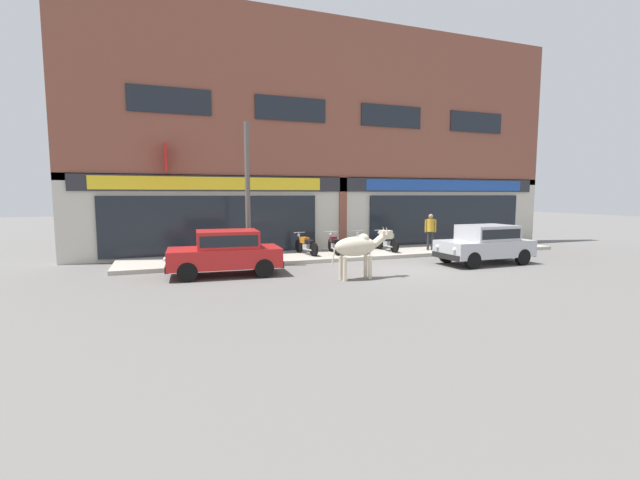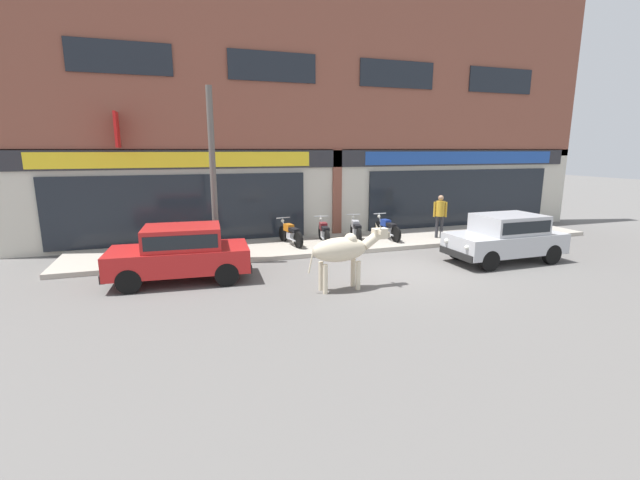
{
  "view_description": "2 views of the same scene",
  "coord_description": "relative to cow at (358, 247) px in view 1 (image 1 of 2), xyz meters",
  "views": [
    {
      "loc": [
        -7.82,
        -12.83,
        2.61
      ],
      "look_at": [
        -2.67,
        1.0,
        1.03
      ],
      "focal_mm": 24.0,
      "sensor_mm": 36.0,
      "label": 1
    },
    {
      "loc": [
        -5.9,
        -10.43,
        3.39
      ],
      "look_at": [
        -2.09,
        1.0,
        0.84
      ],
      "focal_mm": 24.0,
      "sensor_mm": 36.0,
      "label": 2
    }
  ],
  "objects": [
    {
      "name": "car_0",
      "position": [
        5.71,
        0.94,
        -0.19
      ],
      "size": [
        3.64,
        1.66,
        1.46
      ],
      "color": "black",
      "rests_on": "ground"
    },
    {
      "name": "sidewalk",
      "position": [
        2.16,
        4.73,
        -0.93
      ],
      "size": [
        19.0,
        2.98,
        0.14
      ],
      "primitive_type": "cube",
      "color": "#A8A093",
      "rests_on": "ground"
    },
    {
      "name": "motorcycle_3",
      "position": [
        3.55,
        4.58,
        -0.48
      ],
      "size": [
        0.52,
        1.81,
        0.88
      ],
      "color": "black",
      "rests_on": "sidewalk"
    },
    {
      "name": "motorcycle_1",
      "position": [
        1.09,
        4.65,
        -0.48
      ],
      "size": [
        0.58,
        1.8,
        0.88
      ],
      "color": "black",
      "rests_on": "sidewalk"
    },
    {
      "name": "ground_plane",
      "position": [
        2.16,
        1.04,
        -1.01
      ],
      "size": [
        90.0,
        90.0,
        0.0
      ],
      "primitive_type": "plane",
      "color": "#605E5B"
    },
    {
      "name": "car_1",
      "position": [
        -3.75,
        1.99,
        -0.19
      ],
      "size": [
        3.69,
        1.82,
        1.46
      ],
      "color": "black",
      "rests_on": "ground"
    },
    {
      "name": "motorcycle_0",
      "position": [
        -0.1,
        4.75,
        -0.48
      ],
      "size": [
        0.58,
        1.8,
        0.88
      ],
      "color": "black",
      "rests_on": "sidewalk"
    },
    {
      "name": "shop_building",
      "position": [
        2.16,
        6.47,
        4.0
      ],
      "size": [
        23.0,
        1.4,
        10.39
      ],
      "color": "brown",
      "rests_on": "ground"
    },
    {
      "name": "pedestrian",
      "position": [
        5.48,
        4.11,
        0.12
      ],
      "size": [
        0.47,
        0.32,
        1.6
      ],
      "color": "#2D2D33",
      "rests_on": "sidewalk"
    },
    {
      "name": "cow",
      "position": [
        0.0,
        0.0,
        0.0
      ],
      "size": [
        2.15,
        0.58,
        1.61
      ],
      "color": "beige",
      "rests_on": "ground"
    },
    {
      "name": "utility_pole",
      "position": [
        -2.71,
        3.54,
        1.64
      ],
      "size": [
        0.18,
        0.18,
        5.01
      ],
      "primitive_type": "cylinder",
      "color": "#595651",
      "rests_on": "sidewalk"
    },
    {
      "name": "motorcycle_2",
      "position": [
        2.34,
        4.71,
        -0.48
      ],
      "size": [
        0.67,
        1.79,
        0.88
      ],
      "color": "black",
      "rests_on": "sidewalk"
    }
  ]
}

